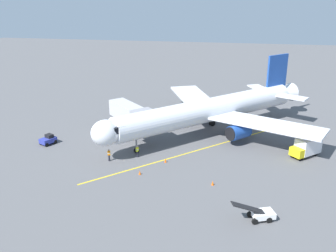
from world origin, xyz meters
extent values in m
plane|color=#565659|center=(0.00, 0.00, 0.00)|extent=(220.00, 220.00, 0.00)
cube|color=yellow|center=(1.74, 8.71, 0.01)|extent=(28.76, 28.15, 0.01)
cylinder|color=silver|center=(1.74, 2.71, 4.10)|extent=(26.96, 26.49, 3.80)
ellipsoid|color=silver|center=(14.75, 15.44, 4.10)|extent=(5.38, 5.38, 3.61)
cone|color=silver|center=(-11.48, -10.22, 4.10)|extent=(4.54, 4.54, 3.42)
cube|color=black|center=(13.75, 14.46, 4.65)|extent=(3.40, 3.43, 0.90)
cube|color=silver|center=(-6.88, 6.20, 3.50)|extent=(17.70, 11.60, 0.36)
cylinder|color=#1E479E|center=(-3.03, 6.16, 2.00)|extent=(4.04, 4.02, 2.30)
cylinder|color=black|center=(-1.78, 7.38, 2.00)|extent=(1.61, 1.64, 2.10)
cube|color=silver|center=(5.04, -5.98, 3.50)|extent=(11.30, 17.75, 0.36)
cylinder|color=#1E479E|center=(5.08, -2.13, 2.00)|extent=(4.04, 4.02, 2.30)
cylinder|color=black|center=(6.33, -0.91, 2.00)|extent=(1.61, 1.64, 2.10)
cube|color=#1E479E|center=(-9.34, -8.13, 7.90)|extent=(3.68, 3.61, 7.20)
cube|color=silver|center=(-11.36, -5.63, 4.70)|extent=(6.78, 5.09, 0.24)
cube|color=silver|center=(-6.89, -10.20, 4.70)|extent=(4.99, 6.80, 0.24)
cylinder|color=slate|center=(11.39, 12.16, 1.73)|extent=(0.24, 0.24, 2.77)
cylinder|color=black|center=(11.39, 12.16, 0.35)|extent=(0.82, 0.81, 0.70)
cylinder|color=slate|center=(-2.22, 2.47, 1.94)|extent=(0.24, 0.24, 2.77)
cylinder|color=black|center=(-2.22, 2.47, 0.55)|extent=(1.10, 1.09, 1.10)
cylinder|color=slate|center=(1.41, -1.24, 1.94)|extent=(0.24, 0.24, 2.77)
cylinder|color=black|center=(1.41, -1.24, 0.55)|extent=(1.10, 1.09, 1.10)
cube|color=#B7B7BC|center=(14.15, 5.76, 3.90)|extent=(8.15, 8.25, 2.50)
cube|color=gray|center=(11.00, 8.98, 3.90)|extent=(4.25, 4.24, 3.00)
cylinder|color=slate|center=(17.30, 2.54, 1.95)|extent=(0.70, 0.70, 3.90)
cube|color=#333338|center=(17.30, 2.54, 0.30)|extent=(2.00, 2.00, 0.60)
cylinder|color=#23232D|center=(10.90, 13.57, 0.44)|extent=(0.26, 0.26, 0.88)
cube|color=#D8EA19|center=(10.90, 13.57, 1.18)|extent=(0.37, 0.45, 0.60)
cube|color=silver|center=(10.90, 13.57, 1.18)|extent=(0.39, 0.47, 0.10)
sphere|color=tan|center=(10.90, 13.57, 1.60)|extent=(0.22, 0.22, 0.22)
cylinder|color=#23232D|center=(14.41, 15.47, 0.44)|extent=(0.26, 0.26, 0.88)
cube|color=orange|center=(14.41, 15.47, 1.18)|extent=(0.44, 0.34, 0.60)
cube|color=silver|center=(14.41, 15.47, 1.18)|extent=(0.46, 0.36, 0.10)
sphere|color=#9E7051|center=(14.41, 15.47, 1.60)|extent=(0.22, 0.22, 0.22)
cube|color=yellow|center=(-11.28, 10.10, 1.02)|extent=(2.54, 2.55, 1.20)
cube|color=black|center=(-10.77, 10.57, 1.22)|extent=(1.26, 1.36, 0.70)
cube|color=silver|center=(-12.72, 8.79, 1.52)|extent=(4.01, 3.90, 2.20)
cylinder|color=black|center=(-11.54, 10.75, 0.42)|extent=(0.79, 0.75, 0.84)
cylinder|color=black|center=(-10.66, 9.79, 0.42)|extent=(0.79, 0.75, 0.84)
cylinder|color=black|center=(-13.90, 8.59, 0.42)|extent=(0.79, 0.75, 0.84)
cylinder|color=black|center=(-13.02, 7.63, 0.42)|extent=(0.79, 0.75, 0.84)
cube|color=#2D3899|center=(25.49, 11.37, 0.65)|extent=(2.37, 2.73, 0.70)
cube|color=black|center=(25.35, 11.10, 1.25)|extent=(1.39, 1.30, 0.50)
cylinder|color=black|center=(25.26, 12.37, 0.30)|extent=(0.49, 0.65, 0.60)
cylinder|color=black|center=(26.43, 11.79, 0.30)|extent=(0.49, 0.65, 0.60)
cylinder|color=black|center=(24.54, 10.94, 0.30)|extent=(0.49, 0.65, 0.60)
cylinder|color=black|center=(25.71, 10.36, 0.30)|extent=(0.49, 0.65, 0.60)
cube|color=white|center=(-5.65, 26.23, 0.62)|extent=(2.59, 2.19, 0.60)
cube|color=black|center=(-4.15, 26.80, 1.52)|extent=(3.83, 2.18, 1.61)
cylinder|color=black|center=(-4.80, 27.25, 0.32)|extent=(0.69, 0.46, 0.64)
cylinder|color=black|center=(-4.34, 26.03, 0.32)|extent=(0.69, 0.46, 0.64)
cylinder|color=black|center=(-6.20, 26.71, 0.32)|extent=(0.69, 0.46, 0.64)
cylinder|color=black|center=(-5.74, 25.50, 0.32)|extent=(0.69, 0.46, 0.64)
cube|color=black|center=(-15.04, 0.50, 0.62)|extent=(2.60, 2.63, 0.60)
cube|color=black|center=(-13.94, 1.67, 1.52)|extent=(3.22, 3.36, 1.61)
cylinder|color=black|center=(-14.73, 1.78, 0.32)|extent=(0.62, 0.64, 0.64)
cylinder|color=black|center=(-13.78, 0.90, 0.32)|extent=(0.62, 0.64, 0.64)
cylinder|color=black|center=(-15.75, 0.69, 0.32)|extent=(0.62, 0.64, 0.64)
cylinder|color=black|center=(-14.80, -0.20, 0.32)|extent=(0.62, 0.64, 0.64)
cone|color=#F2590F|center=(6.69, 14.59, 0.28)|extent=(0.32, 0.32, 0.55)
cone|color=#F2590F|center=(9.26, 18.71, 0.28)|extent=(0.32, 0.32, 0.55)
cone|color=#F2590F|center=(-0.09, 19.86, 0.28)|extent=(0.32, 0.32, 0.55)
camera|label=1|loc=(-1.92, 60.81, 22.33)|focal=40.55mm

